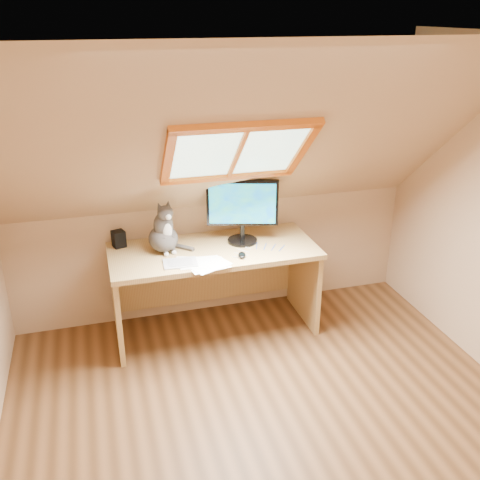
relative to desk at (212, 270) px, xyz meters
name	(u,v)px	position (x,y,z in m)	size (l,w,h in m)	color
ground	(282,441)	(0.10, -1.45, -0.53)	(3.50, 3.50, 0.00)	brown
room_shell	(297,240)	(0.10, -1.54, 0.90)	(3.52, 3.52, 2.41)	tan
desk	(212,270)	(0.00, 0.00, 0.00)	(1.66, 0.73, 0.76)	tan
monitor	(242,207)	(0.26, -0.01, 0.53)	(0.57, 0.24, 0.53)	black
cat	(164,233)	(-0.38, 0.00, 0.38)	(0.31, 0.34, 0.43)	#4B4643
desk_speaker	(119,239)	(-0.73, 0.18, 0.30)	(0.09, 0.09, 0.14)	black
graphics_tablet	(180,263)	(-0.31, -0.27, 0.23)	(0.25, 0.18, 0.01)	#B2B2B7
mouse	(242,255)	(0.18, -0.29, 0.25)	(0.06, 0.11, 0.03)	black
papers	(197,265)	(-0.19, -0.33, 0.23)	(0.35, 0.30, 0.01)	white
cables	(259,249)	(0.34, -0.19, 0.23)	(0.51, 0.26, 0.01)	silver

